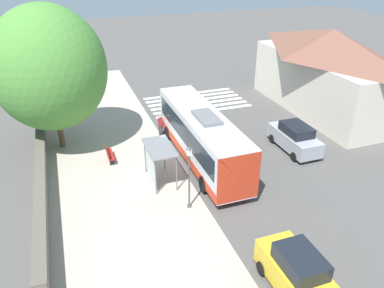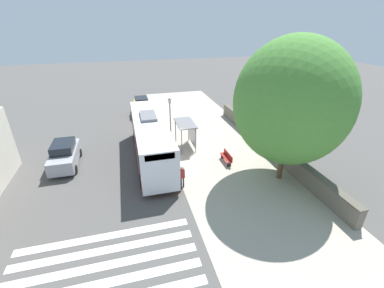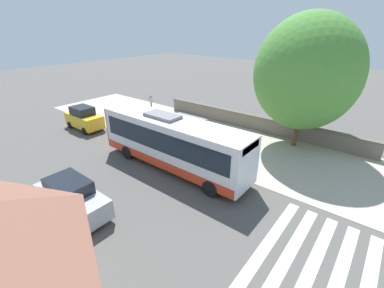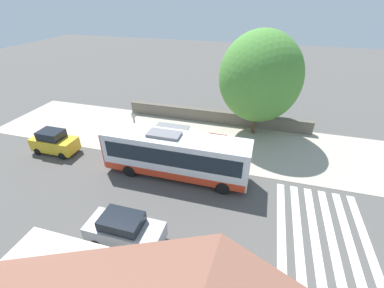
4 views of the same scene
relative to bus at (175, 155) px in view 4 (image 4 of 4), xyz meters
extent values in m
plane|color=#514F4C|center=(-1.53, 1.10, -1.89)|extent=(120.00, 120.00, 0.00)
cube|color=#ADA393|center=(-6.03, 1.10, -1.88)|extent=(9.00, 44.00, 0.02)
cube|color=silver|center=(3.47, 7.99, -1.89)|extent=(9.00, 0.50, 0.01)
cube|color=silver|center=(3.47, 8.94, -1.89)|extent=(9.00, 0.50, 0.01)
cube|color=silver|center=(3.47, 9.89, -1.89)|extent=(9.00, 0.50, 0.01)
cube|color=silver|center=(3.47, 10.84, -1.89)|extent=(9.00, 0.50, 0.01)
cube|color=silver|center=(3.47, 11.79, -1.89)|extent=(9.00, 0.50, 0.01)
cube|color=silver|center=(3.47, 12.74, -1.89)|extent=(9.00, 0.50, 0.01)
cube|color=#6B6356|center=(-10.08, 1.10, -1.24)|extent=(0.50, 20.00, 1.30)
cube|color=#5B5449|center=(-10.08, 1.10, -0.55)|extent=(0.60, 20.00, 0.08)
cube|color=silver|center=(0.00, 0.02, 0.05)|extent=(2.45, 11.14, 2.98)
cube|color=black|center=(0.00, 0.02, 0.44)|extent=(2.49, 10.25, 1.31)
cube|color=red|center=(0.00, 0.02, -1.14)|extent=(2.49, 10.92, 0.60)
cube|color=red|center=(0.00, -5.52, 0.05)|extent=(2.49, 0.06, 2.86)
cube|color=black|center=(0.00, 5.55, 1.25)|extent=(1.84, 0.08, 0.42)
cube|color=slate|center=(0.00, -0.82, 1.65)|extent=(1.23, 2.45, 0.22)
cylinder|color=black|center=(-1.15, 3.92, -1.39)|extent=(0.30, 1.00, 1.00)
cylinder|color=black|center=(1.15, 3.92, -1.39)|extent=(0.30, 1.00, 1.00)
cylinder|color=black|center=(-1.15, -3.44, -1.39)|extent=(0.30, 1.00, 1.00)
cylinder|color=black|center=(1.15, -3.44, -1.39)|extent=(0.30, 1.00, 1.00)
cylinder|color=slate|center=(-2.60, -2.76, -0.73)|extent=(0.08, 0.08, 2.31)
cylinder|color=slate|center=(-2.60, -0.16, -0.73)|extent=(0.08, 0.08, 2.31)
cylinder|color=slate|center=(-3.86, -2.76, -0.73)|extent=(0.08, 0.08, 2.31)
cylinder|color=slate|center=(-3.86, -0.16, -0.73)|extent=(0.08, 0.08, 2.31)
cube|color=slate|center=(-3.23, -1.46, 0.46)|extent=(1.56, 2.90, 0.08)
cube|color=silver|center=(-3.84, -1.46, -0.62)|extent=(0.03, 2.34, 1.85)
cylinder|color=#2D3347|center=(-1.63, 4.64, -1.48)|extent=(0.12, 0.12, 0.81)
cylinder|color=#2D3347|center=(-1.47, 4.64, -1.48)|extent=(0.12, 0.12, 0.81)
cube|color=maroon|center=(-1.55, 4.64, -0.75)|extent=(0.34, 0.22, 0.65)
sphere|color=tan|center=(-1.55, 4.64, -0.31)|extent=(0.22, 0.22, 0.22)
cube|color=maroon|center=(-5.77, 2.16, -1.44)|extent=(0.40, 1.76, 0.06)
cube|color=maroon|center=(-5.94, 2.16, -1.21)|extent=(0.04, 1.76, 0.40)
cube|color=black|center=(-5.77, 1.45, -1.66)|extent=(0.32, 0.06, 0.45)
cube|color=black|center=(-5.77, 2.86, -1.66)|extent=(0.32, 0.06, 0.45)
cylinder|color=#4C4C51|center=(-2.45, -4.55, -1.81)|extent=(0.24, 0.24, 0.16)
cylinder|color=#4C4C51|center=(-2.45, -4.55, -0.23)|extent=(0.10, 0.10, 3.33)
cube|color=silver|center=(-2.45, -4.55, 1.61)|extent=(0.24, 0.24, 0.35)
pyramid|color=#4C4C51|center=(-2.45, -4.55, 1.86)|extent=(0.28, 0.28, 0.14)
cylinder|color=brown|center=(-8.73, 5.29, -0.03)|extent=(0.38, 0.38, 3.72)
ellipsoid|color=#4C8C38|center=(-8.73, 5.29, 3.90)|extent=(7.52, 7.52, 8.28)
cube|color=gold|center=(-0.21, -11.46, -1.04)|extent=(1.76, 3.96, 1.15)
cube|color=black|center=(-0.21, -11.56, -0.11)|extent=(1.49, 2.06, 0.71)
cylinder|color=black|center=(-1.03, -10.17, -1.57)|extent=(0.22, 0.64, 0.64)
cylinder|color=black|center=(0.62, -10.17, -1.57)|extent=(0.22, 0.64, 0.64)
cylinder|color=black|center=(-1.03, -12.75, -1.57)|extent=(0.22, 0.64, 0.64)
cylinder|color=black|center=(0.62, -12.75, -1.57)|extent=(0.22, 0.64, 0.64)
cube|color=#9EA0A8|center=(6.77, -0.70, -1.10)|extent=(1.83, 4.40, 1.03)
cube|color=black|center=(6.77, -0.81, -0.26)|extent=(1.55, 2.29, 0.64)
cylinder|color=black|center=(5.91, 0.73, -1.57)|extent=(0.22, 0.64, 0.64)
cylinder|color=black|center=(7.63, 0.73, -1.57)|extent=(0.22, 0.64, 0.64)
cylinder|color=black|center=(5.91, -2.13, -1.57)|extent=(0.22, 0.64, 0.64)
cylinder|color=black|center=(7.63, -2.13, -1.57)|extent=(0.22, 0.64, 0.64)
camera|label=1|loc=(-7.97, -20.43, 10.93)|focal=35.00mm
camera|label=2|loc=(1.60, 19.12, 8.68)|focal=24.00mm
camera|label=3|loc=(11.29, 10.70, 6.93)|focal=24.00mm
camera|label=4|loc=(15.26, 5.67, 10.71)|focal=24.00mm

